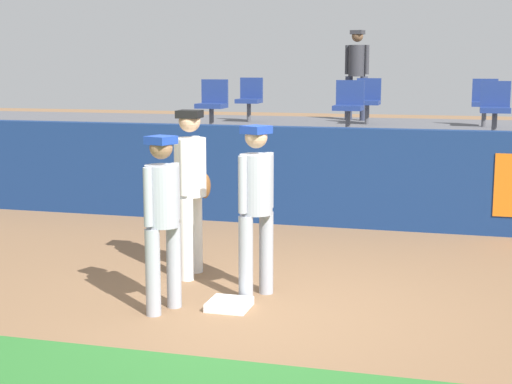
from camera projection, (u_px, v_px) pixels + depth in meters
The scene contains 14 objects.
ground_plane at pixel (253, 312), 7.48m from camera, with size 60.00×60.00×0.00m, color #846042.
first_base at pixel (229, 304), 7.57m from camera, with size 0.40×0.40×0.08m, color white.
player_fielder_home at pixel (191, 181), 8.57m from camera, with size 0.37×0.58×1.87m.
player_runner_visitor at pixel (162, 211), 7.34m from camera, with size 0.41×0.46×1.71m.
player_coach_visitor at pixel (256, 199), 7.80m from camera, with size 0.45×0.45×1.77m.
field_wall at pixel (330, 177), 11.33m from camera, with size 18.00×0.26×1.46m.
bleacher_platform at pixel (354, 162), 13.79m from camera, with size 18.00×4.80×1.27m, color #59595E.
seat_front_center at pixel (349, 103), 12.52m from camera, with size 0.46×0.44×0.84m.
seat_front_right at pixel (495, 105), 11.93m from camera, with size 0.45×0.44×0.84m.
seat_back_left at pixel (250, 97), 14.80m from camera, with size 0.44×0.44×0.84m.
seat_back_right at pixel (485, 100), 13.68m from camera, with size 0.44×0.44×0.84m.
seat_back_center at pixel (368, 98), 14.21m from camera, with size 0.45×0.44×0.84m.
seat_front_left at pixel (213, 101), 13.12m from camera, with size 0.46×0.44×0.84m.
spectator_hooded at pixel (357, 68), 15.09m from camera, with size 0.48×0.39×1.75m.
Camera 1 is at (1.91, -6.93, 2.38)m, focal length 54.15 mm.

